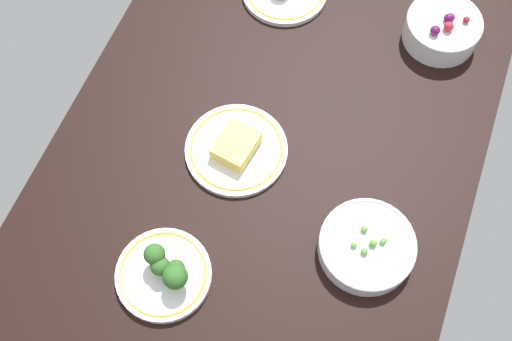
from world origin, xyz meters
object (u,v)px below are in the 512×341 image
object	(u,v)px
bowl_berries	(442,29)
plate_broccoli	(165,273)
bowl_peas	(367,246)
plate_cheese	(236,148)

from	to	relation	value
bowl_berries	plate_broccoli	xyz separation A→B (cm)	(68.20, -32.88, -0.97)
bowl_peas	plate_cheese	distance (cm)	31.12
plate_cheese	plate_broccoli	bearing A→B (deg)	-5.25
bowl_berries	plate_cheese	bearing A→B (deg)	-36.86
bowl_berries	bowl_peas	bearing A→B (deg)	-1.15
bowl_berries	plate_cheese	distance (cm)	50.60
bowl_berries	bowl_peas	world-z (taller)	bowl_berries
plate_cheese	bowl_berries	bearing A→B (deg)	143.14
plate_broccoli	bowl_peas	xyz separation A→B (cm)	(-17.33, 31.86, -0.07)
bowl_berries	plate_broccoli	bearing A→B (deg)	-25.74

